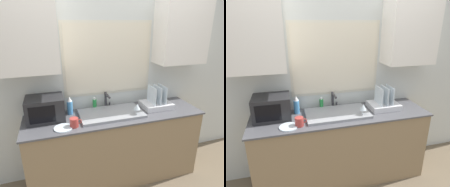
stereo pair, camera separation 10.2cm
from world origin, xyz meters
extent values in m
cube|color=#8C7251|center=(0.00, 0.29, 0.45)|extent=(2.11, 0.57, 0.91)
cube|color=#4C4C51|center=(0.00, 0.29, 0.92)|extent=(2.14, 0.60, 0.02)
cube|color=silver|center=(0.00, 0.60, 1.30)|extent=(6.00, 0.06, 2.60)
cube|color=beige|center=(0.00, 0.57, 1.55)|extent=(1.13, 0.01, 0.91)
cube|color=beige|center=(0.00, 0.57, 1.55)|extent=(1.07, 0.01, 0.85)
cube|color=white|center=(-0.91, 0.41, 1.86)|extent=(0.62, 0.32, 0.77)
cube|color=white|center=(0.91, 0.41, 1.86)|extent=(0.62, 0.32, 0.77)
cube|color=gray|center=(-0.05, 0.29, 0.94)|extent=(0.76, 0.42, 0.03)
cylinder|color=#333338|center=(-0.05, 0.53, 1.03)|extent=(0.03, 0.03, 0.21)
cylinder|color=#333338|center=(-0.05, 0.44, 1.12)|extent=(0.03, 0.17, 0.03)
cylinder|color=#333338|center=(0.00, 0.53, 0.96)|extent=(0.02, 0.02, 0.06)
cube|color=#232326|center=(-0.80, 0.39, 1.06)|extent=(0.41, 0.32, 0.27)
cube|color=black|center=(-0.83, 0.23, 1.06)|extent=(0.27, 0.01, 0.19)
cube|color=silver|center=(0.57, 0.32, 0.96)|extent=(0.38, 0.29, 0.07)
cube|color=silver|center=(0.50, 0.32, 1.11)|extent=(0.01, 0.22, 0.22)
cube|color=silver|center=(0.57, 0.32, 1.11)|extent=(0.01, 0.22, 0.22)
cube|color=silver|center=(0.65, 0.32, 1.11)|extent=(0.01, 0.22, 0.22)
cylinder|color=#4C99D8|center=(-0.52, 0.45, 1.01)|extent=(0.07, 0.07, 0.17)
cone|color=silver|center=(-0.52, 0.45, 1.12)|extent=(0.06, 0.06, 0.06)
cylinder|color=#268C3F|center=(-0.20, 0.51, 0.99)|extent=(0.05, 0.05, 0.13)
cylinder|color=white|center=(-0.20, 0.51, 1.07)|extent=(0.03, 0.03, 0.03)
cylinder|color=#A53833|center=(-0.52, 0.12, 0.97)|extent=(0.09, 0.09, 0.10)
torus|color=#A53833|center=(-0.46, 0.12, 0.98)|extent=(0.05, 0.01, 0.05)
cylinder|color=silver|center=(0.22, 0.16, 0.93)|extent=(0.07, 0.07, 0.00)
cylinder|color=silver|center=(0.22, 0.16, 0.97)|extent=(0.01, 0.01, 0.08)
cone|color=silver|center=(0.22, 0.16, 1.05)|extent=(0.08, 0.08, 0.07)
cylinder|color=silver|center=(-0.63, 0.12, 0.93)|extent=(0.20, 0.20, 0.01)
camera|label=1|loc=(-0.70, -1.79, 1.98)|focal=32.00mm
camera|label=2|loc=(-0.61, -1.82, 1.98)|focal=32.00mm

